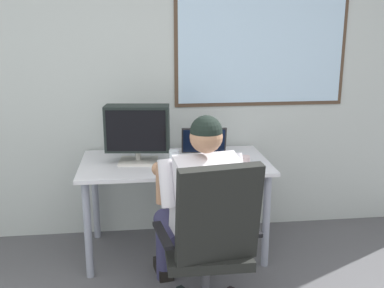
{
  "coord_description": "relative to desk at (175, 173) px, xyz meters",
  "views": [
    {
      "loc": [
        -0.24,
        -1.35,
        1.72
      ],
      "look_at": [
        0.1,
        1.49,
        0.98
      ],
      "focal_mm": 42.26,
      "sensor_mm": 36.0,
      "label": 1
    }
  ],
  "objects": [
    {
      "name": "wall_rear",
      "position": [
        0.01,
        0.44,
        0.75
      ],
      "size": [
        5.53,
        0.08,
        2.77
      ],
      "color": "#B6BDB9",
      "rests_on": "ground"
    },
    {
      "name": "desk",
      "position": [
        0.0,
        0.0,
        0.0
      ],
      "size": [
        1.4,
        0.76,
        0.74
      ],
      "color": "#8A8F9F",
      "rests_on": "ground"
    },
    {
      "name": "office_chair",
      "position": [
        0.13,
        -0.93,
        -0.08
      ],
      "size": [
        0.63,
        0.6,
        1.02
      ],
      "color": "black",
      "rests_on": "ground"
    },
    {
      "name": "person_seated",
      "position": [
        0.1,
        -0.67,
        0.0
      ],
      "size": [
        0.58,
        0.82,
        1.24
      ],
      "color": "#302F50",
      "rests_on": "ground"
    },
    {
      "name": "crt_monitor",
      "position": [
        -0.27,
        -0.0,
        0.35
      ],
      "size": [
        0.48,
        0.26,
        0.43
      ],
      "color": "beige",
      "rests_on": "desk"
    },
    {
      "name": "laptop",
      "position": [
        0.23,
        0.04,
        0.16
      ],
      "size": [
        0.37,
        0.34,
        0.23
      ],
      "color": "#2A2828",
      "rests_on": "desk"
    },
    {
      "name": "wine_glass",
      "position": [
        -0.02,
        -0.21,
        0.19
      ],
      "size": [
        0.08,
        0.08,
        0.14
      ],
      "color": "silver",
      "rests_on": "desk"
    },
    {
      "name": "coffee_mug",
      "position": [
        0.49,
        -0.2,
        0.14
      ],
      "size": [
        0.08,
        0.08,
        0.08
      ],
      "color": "silver",
      "rests_on": "desk"
    }
  ]
}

